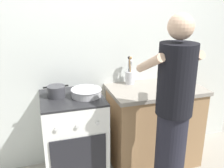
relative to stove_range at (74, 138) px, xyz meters
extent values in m
cube|color=silver|center=(0.55, 0.35, 0.80)|extent=(3.20, 0.10, 2.50)
cube|color=#99724C|center=(0.90, 0.00, -0.02)|extent=(0.96, 0.56, 0.86)
cube|color=gray|center=(0.90, 0.00, 0.43)|extent=(1.00, 0.60, 0.04)
cube|color=white|center=(0.00, 0.00, -0.01)|extent=(0.60, 0.60, 0.88)
cube|color=#232326|center=(0.00, 0.00, 0.44)|extent=(0.60, 0.60, 0.02)
cube|color=black|center=(0.00, -0.30, -0.03)|extent=(0.51, 0.01, 0.40)
cylinder|color=silver|center=(-0.18, -0.31, 0.29)|extent=(0.04, 0.01, 0.04)
cylinder|color=silver|center=(0.00, -0.31, 0.29)|extent=(0.04, 0.01, 0.04)
cylinder|color=silver|center=(0.18, -0.31, 0.29)|extent=(0.04, 0.01, 0.04)
cylinder|color=#38383D|center=(-0.14, 0.04, 0.51)|extent=(0.17, 0.17, 0.11)
cube|color=black|center=(-0.24, 0.04, 0.55)|extent=(0.04, 0.02, 0.01)
cube|color=black|center=(-0.04, 0.04, 0.55)|extent=(0.04, 0.02, 0.01)
cylinder|color=#B7B7BC|center=(0.14, -0.03, 0.49)|extent=(0.29, 0.29, 0.07)
torus|color=#B7B7BC|center=(0.14, -0.03, 0.52)|extent=(0.30, 0.30, 0.01)
cylinder|color=silver|center=(0.68, 0.21, 0.52)|extent=(0.10, 0.10, 0.14)
cylinder|color=#B7BABF|center=(0.68, 0.20, 0.59)|extent=(0.03, 0.01, 0.23)
sphere|color=#B7BABF|center=(0.68, 0.20, 0.71)|extent=(0.03, 0.03, 0.03)
cylinder|color=silver|center=(0.67, 0.20, 0.59)|extent=(0.03, 0.04, 0.24)
sphere|color=silver|center=(0.67, 0.20, 0.73)|extent=(0.03, 0.03, 0.03)
cylinder|color=silver|center=(0.67, 0.23, 0.59)|extent=(0.05, 0.02, 0.24)
sphere|color=silver|center=(0.67, 0.23, 0.72)|extent=(0.03, 0.03, 0.03)
cylinder|color=black|center=(0.67, 0.21, 0.60)|extent=(0.02, 0.06, 0.27)
sphere|color=black|center=(0.67, 0.21, 0.75)|extent=(0.03, 0.03, 0.03)
cylinder|color=#9E7547|center=(0.68, 0.19, 0.60)|extent=(0.04, 0.02, 0.27)
sphere|color=#9E7547|center=(0.68, 0.19, 0.75)|extent=(0.03, 0.03, 0.03)
cylinder|color=silver|center=(0.70, 0.23, 0.60)|extent=(0.03, 0.02, 0.26)
sphere|color=silver|center=(0.70, 0.23, 0.74)|extent=(0.03, 0.03, 0.03)
cylinder|color=black|center=(0.75, -0.61, 0.00)|extent=(0.26, 0.26, 0.90)
cylinder|color=black|center=(0.75, -0.61, 0.74)|extent=(0.30, 0.30, 0.58)
sphere|color=#D3AA8C|center=(0.75, -0.61, 1.15)|extent=(0.20, 0.20, 0.20)
cylinder|color=#D3AA8C|center=(0.58, -0.47, 0.85)|extent=(0.07, 0.41, 0.24)
cylinder|color=#D3AA8C|center=(0.92, -0.47, 0.85)|extent=(0.07, 0.41, 0.24)
camera|label=1|loc=(-0.27, -2.24, 1.33)|focal=39.60mm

